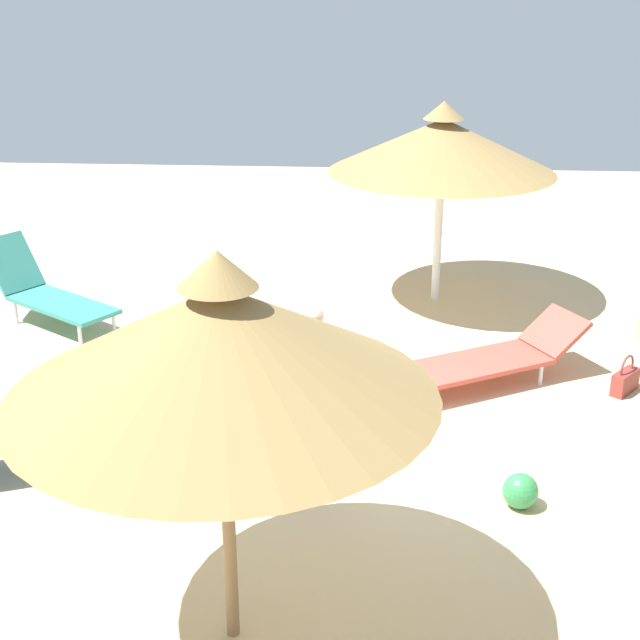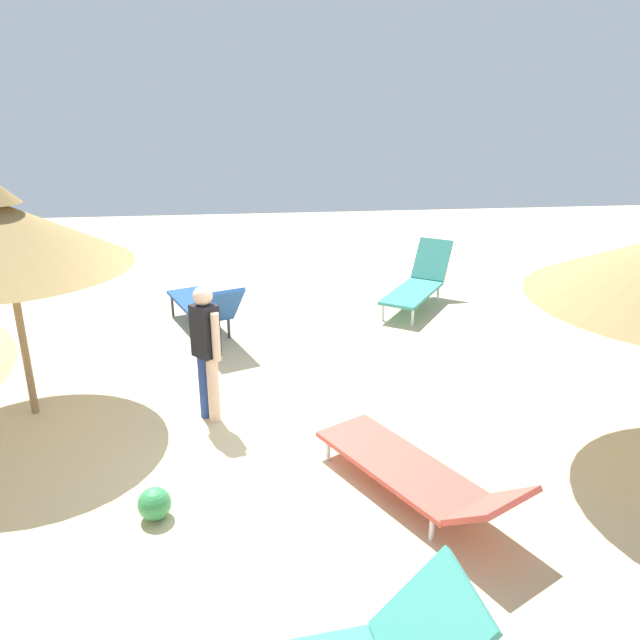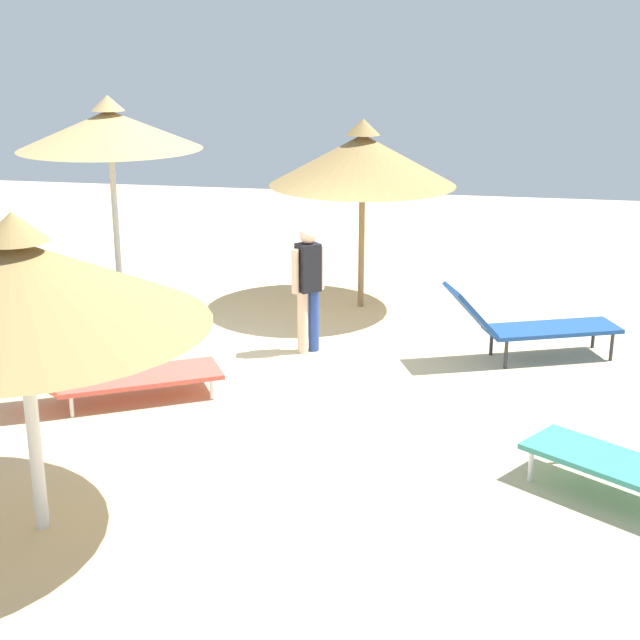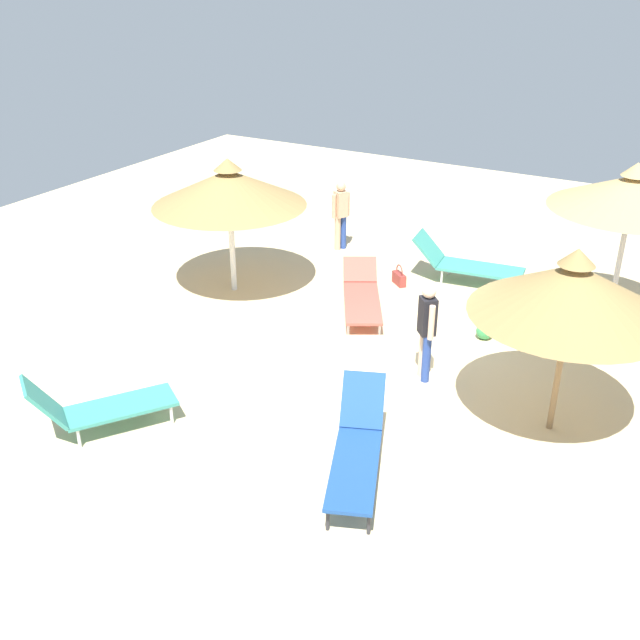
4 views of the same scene
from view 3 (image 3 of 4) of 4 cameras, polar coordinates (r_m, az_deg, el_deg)
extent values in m
cube|color=beige|center=(10.86, -3.38, -3.42)|extent=(24.00, 24.00, 0.10)
cylinder|color=white|center=(7.54, -17.33, -4.97)|extent=(0.11, 0.11, 2.14)
cone|color=#997A47|center=(7.23, -18.03, 2.11)|extent=(2.86, 2.86, 0.66)
cone|color=#997A47|center=(7.13, -18.36, 5.45)|extent=(0.52, 0.52, 0.22)
cylinder|color=olive|center=(13.05, 2.57, 5.29)|extent=(0.09, 0.09, 2.10)
cone|color=#997A47|center=(12.87, 2.63, 9.79)|extent=(2.58, 2.58, 0.69)
cone|color=#997A47|center=(12.81, 2.66, 11.76)|extent=(0.46, 0.46, 0.22)
cylinder|color=#B2B2B7|center=(14.07, -12.47, 6.56)|extent=(0.09, 0.09, 2.46)
cone|color=tan|center=(13.90, -12.80, 11.32)|extent=(2.66, 2.66, 0.55)
cone|color=tan|center=(13.86, -12.91, 12.86)|extent=(0.48, 0.48, 0.22)
cube|color=#CC4C3F|center=(10.17, -11.06, -3.44)|extent=(1.41, 1.83, 0.05)
cylinder|color=silver|center=(10.57, -7.28, -3.21)|extent=(0.04, 0.04, 0.23)
cylinder|color=silver|center=(10.08, -6.66, -4.25)|extent=(0.04, 0.04, 0.23)
cylinder|color=silver|center=(10.41, -15.22, -4.06)|extent=(0.04, 0.04, 0.23)
cylinder|color=silver|center=(9.91, -14.99, -5.17)|extent=(0.04, 0.04, 0.23)
cube|color=#CC4C3F|center=(10.04, -17.32, -3.07)|extent=(0.79, 0.73, 0.37)
cube|color=#1E478C|center=(11.49, 14.06, -0.53)|extent=(1.11, 1.69, 0.05)
cylinder|color=#2D2D33|center=(12.04, 16.43, -0.87)|extent=(0.04, 0.04, 0.34)
cylinder|color=#2D2D33|center=(11.65, 17.46, -1.59)|extent=(0.04, 0.04, 0.34)
cylinder|color=#2D2D33|center=(11.49, 10.47, -1.31)|extent=(0.04, 0.04, 0.34)
cylinder|color=#2D2D33|center=(11.09, 11.34, -2.08)|extent=(0.04, 0.04, 0.34)
cube|color=#1E478C|center=(11.00, 9.21, 0.61)|extent=(0.72, 0.71, 0.59)
cube|color=teal|center=(8.36, 17.45, -8.31)|extent=(1.33, 1.57, 0.05)
cylinder|color=silver|center=(8.50, 12.80, -8.74)|extent=(0.04, 0.04, 0.29)
cylinder|color=silver|center=(8.89, 14.53, -7.64)|extent=(0.04, 0.04, 0.29)
cylinder|color=silver|center=(12.88, -16.69, 0.25)|extent=(0.04, 0.04, 0.31)
cylinder|color=silver|center=(11.67, -18.94, -1.80)|extent=(0.04, 0.04, 0.31)
cylinder|color=beige|center=(11.32, -1.07, -0.14)|extent=(0.13, 0.13, 0.78)
cylinder|color=navy|center=(11.39, -0.39, -0.02)|extent=(0.13, 0.13, 0.78)
cube|color=black|center=(11.16, -0.74, 3.25)|extent=(0.33, 0.34, 0.58)
sphere|color=beige|center=(11.07, -0.75, 5.25)|extent=(0.21, 0.21, 0.21)
cylinder|color=beige|center=(11.08, -1.53, 3.00)|extent=(0.09, 0.09, 0.54)
cylinder|color=beige|center=(11.26, 0.04, 3.24)|extent=(0.09, 0.09, 0.54)
cube|color=maroon|center=(10.89, -18.91, -3.40)|extent=(0.38, 0.35, 0.24)
torus|color=maroon|center=(10.84, -19.00, -2.57)|extent=(0.22, 0.19, 0.27)
sphere|color=#338C4C|center=(12.23, -8.32, -0.14)|extent=(0.29, 0.29, 0.29)
camera|label=1|loc=(17.48, 1.93, 18.51)|focal=50.04mm
camera|label=2|loc=(13.26, -31.23, 14.32)|focal=36.11mm
camera|label=4|loc=(15.88, 40.30, 21.11)|focal=41.32mm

